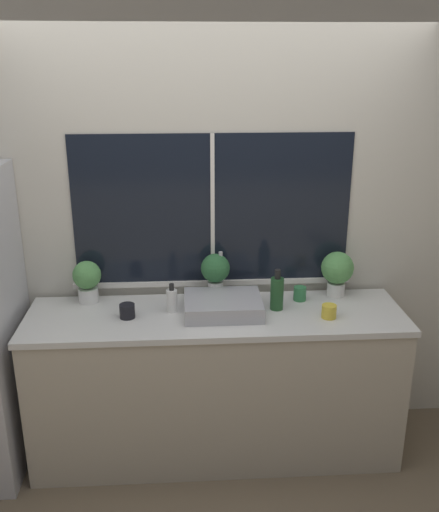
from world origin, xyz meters
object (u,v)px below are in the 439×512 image
bottle_tall (277,293)px  soap_bottle (172,300)px  potted_plant_left (87,279)px  mug_yellow (329,311)px  potted_plant_center (215,271)px  mug_black (127,311)px  mug_green (300,294)px  potted_plant_right (337,270)px  sink (223,305)px

bottle_tall → soap_bottle: bearing=179.6°
potted_plant_left → bottle_tall: bearing=-9.0°
mug_yellow → potted_plant_center: bearing=153.5°
mug_black → mug_yellow: bearing=-3.7°
mug_green → potted_plant_right: bearing=14.0°
sink → potted_plant_right: (0.71, 0.20, 0.12)m
soap_bottle → mug_green: size_ratio=2.03×
sink → mug_yellow: size_ratio=5.28×
potted_plant_right → soap_bottle: 1.02m
sink → mug_green: (0.48, 0.14, -0.00)m
potted_plant_center → soap_bottle: (-0.26, -0.17, -0.10)m
sink → mug_green: sink is taller
potted_plant_left → potted_plant_center: potted_plant_center is taller
soap_bottle → mug_yellow: soap_bottle is taller
mug_green → mug_yellow: (0.12, -0.25, -0.00)m
potted_plant_left → mug_yellow: 1.42m
bottle_tall → potted_plant_right: bearing=23.9°
potted_plant_center → bottle_tall: (0.35, -0.18, -0.07)m
mug_yellow → soap_bottle: bearing=171.0°
potted_plant_left → potted_plant_right: bearing=0.0°
mug_green → potted_plant_center: bearing=173.4°
potted_plant_center → mug_black: size_ratio=3.27×
bottle_tall → mug_yellow: bottle_tall is taller
bottle_tall → mug_black: bearing=-175.8°
potted_plant_left → mug_black: size_ratio=2.95×
bottle_tall → mug_green: bearing=36.2°
bottle_tall → mug_green: 0.21m
sink → potted_plant_center: (-0.03, 0.20, 0.13)m
soap_bottle → mug_yellow: size_ratio=2.05×
mug_black → sink: bearing=3.8°
bottle_tall → mug_yellow: bearing=-26.1°
sink → potted_plant_center: sink is taller
mug_yellow → mug_black: (-1.13, 0.07, 0.00)m
bottle_tall → potted_plant_center: bearing=153.1°
potted_plant_center → soap_bottle: 0.33m
potted_plant_right → mug_black: (-1.25, -0.24, -0.12)m
potted_plant_center → soap_bottle: potted_plant_center is taller
potted_plant_left → soap_bottle: (0.50, -0.17, -0.07)m
sink → soap_bottle: 0.29m
bottle_tall → mug_green: size_ratio=2.90×
potted_plant_left → mug_green: (1.27, -0.06, -0.10)m
potted_plant_left → mug_black: potted_plant_left is taller
sink → potted_plant_left: bearing=165.7°
potted_plant_center → mug_yellow: bearing=-26.5°
potted_plant_right → mug_green: (-0.24, -0.06, -0.12)m
bottle_tall → mug_green: (0.16, 0.12, -0.06)m
mug_green → soap_bottle: bearing=-171.6°
potted_plant_left → mug_yellow: (1.39, -0.31, -0.11)m
mug_green → mug_black: 1.03m
sink → bottle_tall: size_ratio=1.81×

